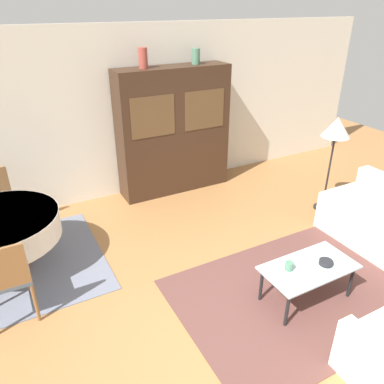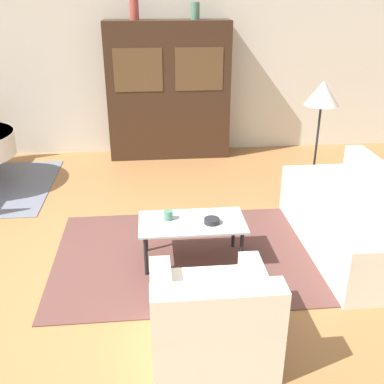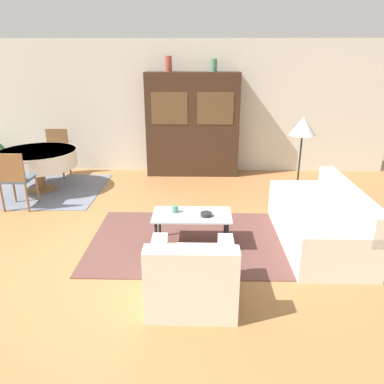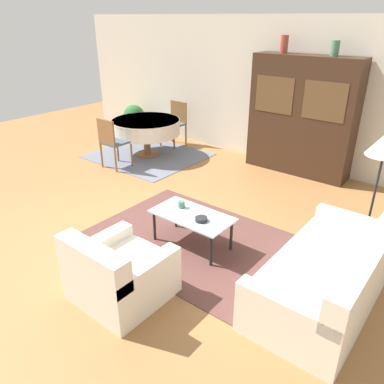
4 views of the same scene
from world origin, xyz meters
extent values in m
plane|color=#9E6B3D|center=(0.00, 0.00, 0.00)|extent=(14.00, 14.00, 0.00)
cube|color=beige|center=(0.00, 3.63, 1.35)|extent=(10.00, 0.06, 2.70)
cube|color=brown|center=(0.94, 0.24, 0.01)|extent=(2.72, 1.90, 0.01)
cube|color=slate|center=(-1.88, 2.21, 0.01)|extent=(2.16, 1.93, 0.01)
cube|color=silver|center=(2.62, 1.15, 0.49)|extent=(0.94, 0.16, 0.12)
cylinder|color=black|center=(0.50, -0.06, 0.22)|extent=(0.04, 0.04, 0.41)
cylinder|color=black|center=(1.40, -0.06, 0.22)|extent=(0.04, 0.04, 0.41)
cylinder|color=black|center=(0.50, 0.36, 0.22)|extent=(0.04, 0.04, 0.41)
cylinder|color=black|center=(1.40, 0.36, 0.22)|extent=(0.04, 0.04, 0.41)
cube|color=silver|center=(0.95, 0.15, 0.43)|extent=(1.02, 0.54, 0.02)
cube|color=#382316|center=(0.89, 3.34, 1.04)|extent=(1.88, 0.47, 2.08)
cube|color=brown|center=(0.44, 3.10, 1.40)|extent=(0.71, 0.01, 0.62)
cube|color=brown|center=(1.34, 3.10, 1.40)|extent=(0.71, 0.01, 0.62)
cylinder|color=brown|center=(-1.91, 2.22, 0.03)|extent=(0.48, 0.48, 0.03)
cylinder|color=brown|center=(-1.91, 2.22, 0.24)|extent=(0.14, 0.14, 0.45)
cylinder|color=brown|center=(-1.71, 1.60, 0.24)|extent=(0.04, 0.04, 0.47)
cylinder|color=brown|center=(-1.71, 1.19, 0.24)|extent=(0.04, 0.04, 0.47)
cube|color=#475666|center=(-1.91, 1.40, 0.50)|extent=(0.44, 0.44, 0.04)
cube|color=brown|center=(-1.91, 1.20, 0.74)|extent=(0.44, 0.04, 0.45)
cylinder|color=brown|center=(-1.71, 2.85, 0.24)|extent=(0.04, 0.04, 0.47)
cylinder|color=brown|center=(-1.71, 3.25, 0.24)|extent=(0.04, 0.04, 0.47)
cylinder|color=black|center=(2.66, 1.56, 0.01)|extent=(0.28, 0.28, 0.02)
cylinder|color=black|center=(2.66, 1.56, 0.62)|extent=(0.03, 0.03, 1.20)
cone|color=beige|center=(2.66, 1.56, 1.35)|extent=(0.42, 0.42, 0.29)
cylinder|color=#4C7A60|center=(0.72, 0.21, 0.49)|extent=(0.09, 0.09, 0.09)
cylinder|color=#232328|center=(1.13, 0.09, 0.46)|extent=(0.15, 0.15, 0.05)
cylinder|color=#9E4238|center=(0.42, 3.34, 2.23)|extent=(0.13, 0.13, 0.29)
cylinder|color=#4C7A60|center=(1.30, 3.34, 2.20)|extent=(0.13, 0.13, 0.24)
camera|label=1|loc=(-1.65, -2.08, 2.96)|focal=35.00mm
camera|label=2|loc=(0.58, -3.65, 2.46)|focal=42.00mm
camera|label=3|loc=(1.05, -4.32, 2.39)|focal=35.00mm
camera|label=4|loc=(3.48, -3.02, 2.66)|focal=35.00mm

